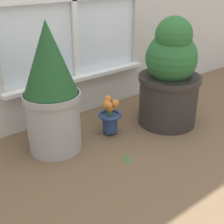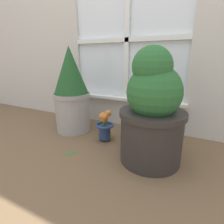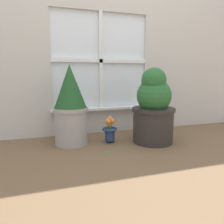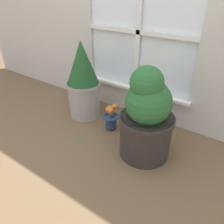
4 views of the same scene
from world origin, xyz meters
name	(u,v)px [view 2 (image 2 of 4)]	position (x,y,z in m)	size (l,w,h in m)	color
ground_plane	(85,160)	(0.00, 0.00, 0.00)	(10.00, 10.00, 0.00)	brown
potted_plant_left	(71,91)	(-0.37, 0.36, 0.35)	(0.31, 0.31, 0.72)	#9E9993
potted_plant_right	(152,113)	(0.37, 0.19, 0.31)	(0.39, 0.39, 0.69)	#2D2826
flower_vase	(105,125)	(-0.02, 0.31, 0.12)	(0.15, 0.15, 0.24)	navy
fallen_leaf	(71,153)	(-0.13, 0.03, 0.00)	(0.09, 0.12, 0.01)	#476633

